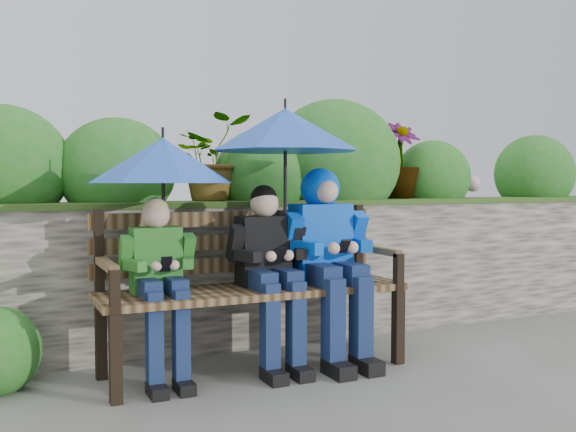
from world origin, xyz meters
name	(u,v)px	position (x,y,z in m)	size (l,w,h in m)	color
ground	(295,369)	(0.00, 0.00, 0.00)	(60.00, 60.00, 0.00)	#606253
garden_backdrop	(204,248)	(-0.08, 1.59, 0.62)	(8.00, 2.88, 1.85)	#4C473F
park_bench	(250,277)	(-0.24, 0.16, 0.57)	(1.90, 0.56, 1.00)	black
boy_left	(160,276)	(-0.83, 0.07, 0.62)	(0.42, 0.49, 1.07)	#378329
boy_middle	(270,264)	(-0.14, 0.07, 0.65)	(0.48, 0.55, 1.15)	black
boy_right	(328,247)	(0.27, 0.07, 0.75)	(0.56, 0.68, 1.25)	#0143B7
umbrella_left	(163,160)	(-0.78, 0.14, 1.29)	(0.85, 0.85, 0.74)	blue
umbrella_right	(285,130)	(-0.02, 0.10, 1.49)	(0.93, 0.93, 0.93)	blue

